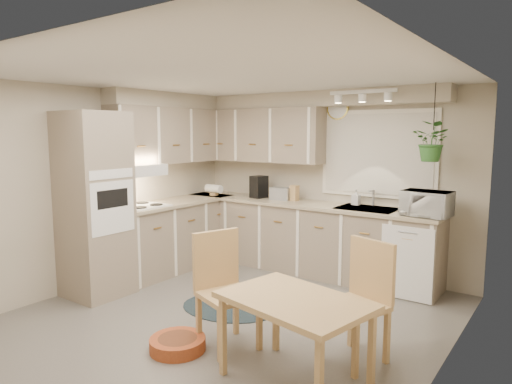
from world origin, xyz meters
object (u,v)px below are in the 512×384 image
Objects in this scene: chair_left at (228,292)px; microwave at (427,201)px; chair_back at (354,303)px; braided_rug at (230,307)px; dining_table at (294,342)px; pet_bed at (178,344)px.

microwave is (1.04, 2.23, 0.61)m from chair_left.
chair_back reaches higher than braided_rug.
chair_back is 0.94× the size of braided_rug.
chair_back is (0.21, 0.58, 0.16)m from dining_table.
microwave is at bearing 83.72° from dining_table.
dining_table is at bearing 87.62° from chair_back.
braided_rug is at bearing -121.27° from chair_left.
dining_table is 0.64m from chair_back.
pet_bed is (0.24, -1.01, 0.05)m from braided_rug.
pet_bed is (-1.31, -0.71, -0.44)m from chair_back.
chair_left is at bearing 39.88° from chair_back.
chair_left reaches higher than pet_bed.
pet_bed is (-0.32, -0.31, -0.45)m from chair_left.
dining_table is 0.81m from chair_left.
braided_rug is 2.19× the size of pet_bed.
dining_table is 1.63m from braided_rug.
chair_back is 1.93m from microwave.
microwave is (1.59, 1.52, 1.11)m from braided_rug.
microwave reaches higher than chair_left.
chair_left reaches higher than chair_back.
dining_table is 1.00× the size of braided_rug.
microwave is (1.36, 2.53, 1.06)m from pet_bed.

